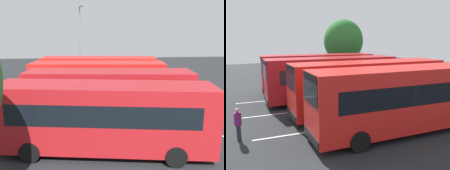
{
  "view_description": "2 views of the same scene",
  "coord_description": "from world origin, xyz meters",
  "views": [
    {
      "loc": [
        -0.73,
        -17.17,
        5.94
      ],
      "look_at": [
        0.81,
        0.16,
        2.05
      ],
      "focal_mm": 40.4,
      "sensor_mm": 36.0,
      "label": 1
    },
    {
      "loc": [
        8.87,
        14.27,
        4.81
      ],
      "look_at": [
        0.93,
        -0.15,
        1.6
      ],
      "focal_mm": 37.73,
      "sensor_mm": 36.0,
      "label": 2
    }
  ],
  "objects": [
    {
      "name": "ground_plane",
      "position": [
        0.0,
        0.0,
        0.0
      ],
      "size": [
        71.49,
        71.49,
        0.0
      ],
      "primitive_type": "plane",
      "color": "#232628"
    },
    {
      "name": "bus_far_left",
      "position": [
        -0.08,
        -5.82,
        1.87
      ],
      "size": [
        10.48,
        3.89,
        3.42
      ],
      "rotation": [
        0.0,
        0.0,
        -0.15
      ],
      "color": "#AD191E",
      "rests_on": "ground"
    },
    {
      "name": "bus_center_left",
      "position": [
        0.45,
        -1.97,
        1.87
      ],
      "size": [
        10.43,
        3.4,
        3.42
      ],
      "rotation": [
        0.0,
        0.0,
        -0.1
      ],
      "color": "#AD191E",
      "rests_on": "ground"
    },
    {
      "name": "bus_center_right",
      "position": [
        -0.09,
        2.12,
        1.87
      ],
      "size": [
        10.42,
        3.27,
        3.42
      ],
      "rotation": [
        0.0,
        0.0,
        -0.09
      ],
      "color": "red",
      "rests_on": "ground"
    },
    {
      "name": "bus_far_right",
      "position": [
        0.13,
        5.64,
        1.87
      ],
      "size": [
        10.44,
        3.46,
        3.42
      ],
      "rotation": [
        0.0,
        0.0,
        -0.11
      ],
      "color": "red",
      "rests_on": "ground"
    },
    {
      "name": "pedestrian",
      "position": [
        7.91,
        2.66,
        0.95
      ],
      "size": [
        0.41,
        0.41,
        1.62
      ],
      "rotation": [
        0.0,
        0.0,
        3.51
      ],
      "color": "#232833",
      "rests_on": "ground"
    },
    {
      "name": "depot_tree",
      "position": [
        -5.51,
        -10.47,
        4.6
      ],
      "size": [
        4.81,
        4.33,
        7.14
      ],
      "color": "#4C3823",
      "rests_on": "ground"
    },
    {
      "name": "lane_stripe_outer_left",
      "position": [
        0.0,
        -3.77,
        0.0
      ],
      "size": [
        14.77,
        1.74,
        0.01
      ],
      "primitive_type": "cube",
      "rotation": [
        0.0,
        0.0,
        -0.11
      ],
      "color": "silver",
      "rests_on": "ground"
    },
    {
      "name": "lane_stripe_inner_left",
      "position": [
        0.0,
        0.0,
        0.0
      ],
      "size": [
        14.77,
        1.74,
        0.01
      ],
      "primitive_type": "cube",
      "rotation": [
        0.0,
        0.0,
        -0.11
      ],
      "color": "silver",
      "rests_on": "ground"
    },
    {
      "name": "lane_stripe_inner_right",
      "position": [
        0.0,
        3.77,
        0.0
      ],
      "size": [
        14.77,
        1.74,
        0.01
      ],
      "primitive_type": "cube",
      "rotation": [
        0.0,
        0.0,
        -0.11
      ],
      "color": "silver",
      "rests_on": "ground"
    }
  ]
}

